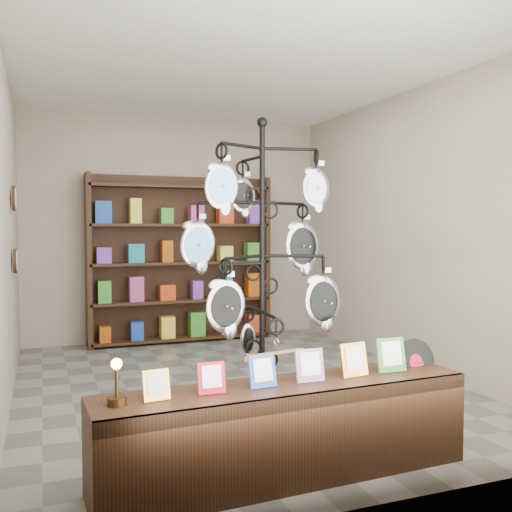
{
  "coord_description": "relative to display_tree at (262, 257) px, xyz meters",
  "views": [
    {
      "loc": [
        -1.73,
        -5.13,
        1.53
      ],
      "look_at": [
        -0.17,
        -1.0,
        1.3
      ],
      "focal_mm": 40.0,
      "sensor_mm": 36.0,
      "label": 1
    }
  ],
  "objects": [
    {
      "name": "ground",
      "position": [
        0.29,
        1.43,
        -1.32
      ],
      "size": [
        5.0,
        5.0,
        0.0
      ],
      "primitive_type": "plane",
      "color": "slate",
      "rests_on": "ground"
    },
    {
      "name": "wall_clocks",
      "position": [
        -1.68,
        2.23,
        0.18
      ],
      "size": [
        0.03,
        0.24,
        0.84
      ],
      "color": "black",
      "rests_on": "ground"
    },
    {
      "name": "display_tree",
      "position": [
        0.0,
        0.0,
        0.0
      ],
      "size": [
        1.17,
        1.04,
        2.29
      ],
      "rotation": [
        0.0,
        0.0,
        0.1
      ],
      "color": "black",
      "rests_on": "ground"
    },
    {
      "name": "front_shelf",
      "position": [
        -0.07,
        -0.58,
        -1.03
      ],
      "size": [
        2.36,
        0.59,
        0.83
      ],
      "rotation": [
        0.0,
        0.0,
        0.05
      ],
      "color": "black",
      "rests_on": "ground"
    },
    {
      "name": "back_shelving",
      "position": [
        0.29,
        3.72,
        -0.29
      ],
      "size": [
        2.42,
        0.36,
        2.2
      ],
      "color": "black",
      "rests_on": "ground"
    },
    {
      "name": "room_envelope",
      "position": [
        0.29,
        1.43,
        0.53
      ],
      "size": [
        5.0,
        5.0,
        5.0
      ],
      "color": "#AB9E8A",
      "rests_on": "ground"
    }
  ]
}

